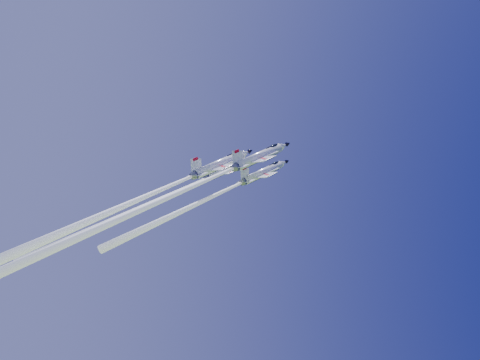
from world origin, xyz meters
name	(u,v)px	position (x,y,z in m)	size (l,w,h in m)	color
jet_lead	(211,197)	(-7.30, -0.66, 100.63)	(38.29, 12.12, 33.31)	white
jet_left	(156,201)	(-17.45, 6.28, 100.22)	(43.91, 13.43, 40.28)	white
jet_right	(164,199)	(-20.82, -9.99, 97.04)	(52.40, 15.93, 48.84)	white
jet_slot	(149,195)	(-21.98, -3.76, 99.04)	(44.14, 13.92, 38.52)	white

